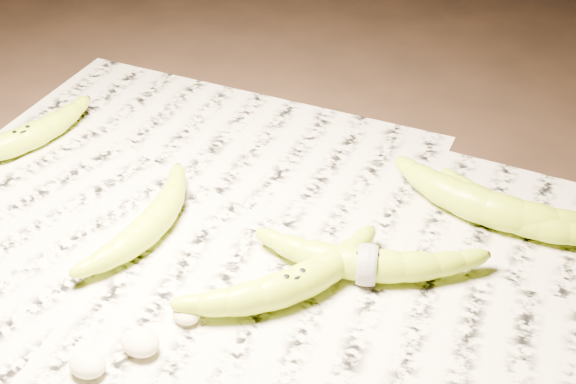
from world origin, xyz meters
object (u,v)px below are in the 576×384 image
at_px(banana_left_b, 152,221).
at_px(banana_upper_a, 489,205).
at_px(banana_taped, 367,262).
at_px(banana_center, 293,282).
at_px(banana_upper_b, 512,213).
at_px(banana_left_a, 22,137).

bearing_deg(banana_left_b, banana_upper_a, -61.36).
xyz_separation_m(banana_left_b, banana_taped, (0.23, 0.04, 0.00)).
bearing_deg(banana_center, banana_taped, -7.45).
xyz_separation_m(banana_taped, banana_upper_a, (0.08, 0.14, 0.00)).
distance_m(banana_taped, banana_upper_b, 0.18).
bearing_deg(banana_left_a, banana_left_b, -85.19).
bearing_deg(banana_left_b, banana_upper_b, -63.07).
bearing_deg(banana_center, banana_left_a, 112.37).
bearing_deg(banana_left_b, banana_center, -97.57).
xyz_separation_m(banana_upper_a, banana_upper_b, (0.03, 0.00, -0.00)).
distance_m(banana_left_b, banana_upper_b, 0.39).
xyz_separation_m(banana_left_b, banana_upper_a, (0.31, 0.19, 0.00)).
bearing_deg(banana_taped, banana_left_a, 159.50).
relative_size(banana_left_a, banana_taped, 0.93).
distance_m(banana_left_b, banana_taped, 0.23).
relative_size(banana_upper_a, banana_upper_b, 1.24).
bearing_deg(banana_upper_a, banana_center, -120.61).
bearing_deg(banana_taped, banana_center, -148.83).
bearing_deg(banana_upper_b, banana_left_b, -140.29).
bearing_deg(banana_left_b, banana_left_a, 72.75).
bearing_deg(banana_left_a, banana_taped, -72.61).
bearing_deg(banana_upper_b, banana_upper_a, -164.74).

